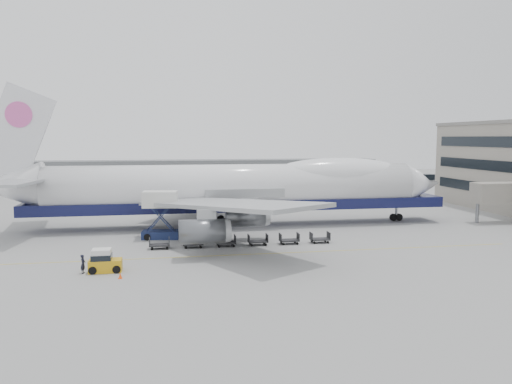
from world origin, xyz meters
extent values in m
plane|color=gray|center=(0.00, 0.00, 0.00)|extent=(260.00, 260.00, 0.00)
cube|color=gold|center=(0.00, -6.00, 0.01)|extent=(60.00, 0.15, 0.01)
cube|color=gray|center=(40.00, 8.00, 4.50)|extent=(9.00, 3.00, 3.00)
cylinder|color=slate|center=(36.00, 8.00, 1.50)|extent=(0.50, 0.50, 3.00)
cube|color=slate|center=(-10.00, 70.00, 3.50)|extent=(110.00, 8.00, 7.00)
cylinder|color=white|center=(0.00, 12.00, 5.70)|extent=(52.00, 6.40, 6.40)
cube|color=#10133D|center=(1.00, 12.00, 3.14)|extent=(60.00, 5.76, 1.50)
cone|color=white|center=(29.00, 12.00, 5.70)|extent=(6.00, 6.40, 6.40)
cone|color=white|center=(-30.50, 12.00, 6.30)|extent=(9.00, 6.40, 6.40)
ellipsoid|color=white|center=(15.60, 12.00, 7.46)|extent=(20.67, 5.78, 4.56)
cube|color=white|center=(-29.00, 12.00, 13.20)|extent=(10.52, 0.50, 13.56)
cylinder|color=#E559AD|center=(-28.50, 12.00, 15.70)|extent=(3.40, 0.30, 3.40)
cube|color=#9EA0A3|center=(-3.00, -2.28, 5.10)|extent=(20.35, 26.74, 2.26)
cube|color=#9EA0A3|center=(-3.00, 26.28, 5.10)|extent=(20.35, 26.74, 2.26)
cylinder|color=#595B60|center=(-6.00, 31.00, 2.90)|extent=(4.80, 2.60, 2.60)
cylinder|color=#595B60|center=(0.00, 22.00, 2.90)|extent=(4.80, 2.60, 2.60)
cylinder|color=#595B60|center=(0.00, 2.00, 2.90)|extent=(4.80, 2.60, 2.60)
cylinder|color=#595B60|center=(-6.00, -7.00, 2.90)|extent=(4.80, 2.60, 2.60)
cylinder|color=slate|center=(25.00, 12.00, 1.25)|extent=(0.36, 0.36, 2.50)
cylinder|color=black|center=(25.00, 12.00, 0.55)|extent=(1.10, 0.45, 1.10)
cylinder|color=slate|center=(-3.00, 9.00, 1.25)|extent=(0.36, 0.36, 2.50)
cylinder|color=black|center=(-3.00, 9.00, 0.55)|extent=(1.10, 0.45, 1.10)
cylinder|color=slate|center=(-3.00, 15.00, 1.25)|extent=(0.36, 0.36, 2.50)
cylinder|color=black|center=(-3.00, 15.00, 0.55)|extent=(1.10, 0.45, 1.10)
cube|color=#19234B|center=(-10.42, 4.50, 0.50)|extent=(4.83, 2.77, 1.01)
cube|color=silver|center=(-10.42, 4.50, 5.00)|extent=(4.49, 2.91, 2.02)
cube|color=#19234B|center=(-10.42, 3.49, 2.80)|extent=(3.27, 0.54, 3.62)
cube|color=#19234B|center=(-10.42, 5.51, 2.80)|extent=(3.27, 0.54, 3.62)
cube|color=slate|center=(-10.42, 5.97, 5.00)|extent=(2.32, 1.37, 0.15)
cylinder|color=black|center=(-12.07, 3.58, 0.41)|extent=(0.82, 0.32, 0.82)
cylinder|color=black|center=(-12.07, 5.42, 0.41)|extent=(0.82, 0.32, 0.82)
cylinder|color=black|center=(-8.77, 3.58, 0.41)|extent=(0.82, 0.32, 0.82)
cylinder|color=black|center=(-8.77, 5.42, 0.41)|extent=(0.82, 0.32, 0.82)
cube|color=gold|center=(-15.40, -10.62, 0.59)|extent=(3.03, 1.64, 1.19)
cube|color=silver|center=(-15.72, -10.62, 1.67)|extent=(1.74, 1.52, 1.08)
cube|color=black|center=(-15.72, -10.62, 1.46)|extent=(1.84, 1.63, 0.54)
cylinder|color=black|center=(-16.48, -11.32, 0.38)|extent=(0.76, 0.32, 0.76)
cylinder|color=black|center=(-16.48, -9.92, 0.38)|extent=(0.76, 0.32, 0.76)
cylinder|color=black|center=(-14.32, -11.32, 0.38)|extent=(0.76, 0.32, 0.76)
cylinder|color=black|center=(-14.32, -9.92, 0.38)|extent=(0.76, 0.32, 0.76)
imported|color=black|center=(-17.40, -10.82, 0.90)|extent=(0.53, 0.72, 1.80)
cone|color=#FF490D|center=(-13.82, -13.20, 0.27)|extent=(0.35, 0.35, 0.54)
cube|color=#FF490D|center=(-13.82, -13.20, 0.01)|extent=(0.37, 0.37, 0.03)
cube|color=#2D2D30|center=(-10.50, -1.52, 0.45)|extent=(2.30, 1.35, 0.18)
cube|color=#2D2D30|center=(-11.60, -1.52, 0.85)|extent=(0.08, 1.35, 0.90)
cube|color=#2D2D30|center=(-9.40, -1.52, 0.85)|extent=(0.08, 1.35, 0.90)
cylinder|color=black|center=(-11.35, -2.07, 0.15)|extent=(0.30, 0.12, 0.30)
cylinder|color=black|center=(-11.35, -0.97, 0.15)|extent=(0.30, 0.12, 0.30)
cylinder|color=black|center=(-9.65, -2.07, 0.15)|extent=(0.30, 0.12, 0.30)
cylinder|color=black|center=(-9.65, -0.97, 0.15)|extent=(0.30, 0.12, 0.30)
cube|color=#2D2D30|center=(-6.68, -1.52, 0.45)|extent=(2.30, 1.35, 0.18)
cube|color=#2D2D30|center=(-7.78, -1.52, 0.85)|extent=(0.08, 1.35, 0.90)
cube|color=#2D2D30|center=(-5.58, -1.52, 0.85)|extent=(0.08, 1.35, 0.90)
cylinder|color=black|center=(-7.53, -2.07, 0.15)|extent=(0.30, 0.12, 0.30)
cylinder|color=black|center=(-7.53, -0.97, 0.15)|extent=(0.30, 0.12, 0.30)
cylinder|color=black|center=(-5.83, -2.07, 0.15)|extent=(0.30, 0.12, 0.30)
cylinder|color=black|center=(-5.83, -0.97, 0.15)|extent=(0.30, 0.12, 0.30)
cube|color=#2D2D30|center=(-2.86, -1.52, 0.45)|extent=(2.30, 1.35, 0.18)
cube|color=#2D2D30|center=(-3.96, -1.52, 0.85)|extent=(0.08, 1.35, 0.90)
cube|color=#2D2D30|center=(-1.76, -1.52, 0.85)|extent=(0.08, 1.35, 0.90)
cylinder|color=black|center=(-3.71, -2.07, 0.15)|extent=(0.30, 0.12, 0.30)
cylinder|color=black|center=(-3.71, -0.97, 0.15)|extent=(0.30, 0.12, 0.30)
cylinder|color=black|center=(-2.01, -2.07, 0.15)|extent=(0.30, 0.12, 0.30)
cylinder|color=black|center=(-2.01, -0.97, 0.15)|extent=(0.30, 0.12, 0.30)
cube|color=#2D2D30|center=(0.96, -1.52, 0.45)|extent=(2.30, 1.35, 0.18)
cube|color=#2D2D30|center=(-0.14, -1.52, 0.85)|extent=(0.08, 1.35, 0.90)
cube|color=#2D2D30|center=(2.06, -1.52, 0.85)|extent=(0.08, 1.35, 0.90)
cylinder|color=black|center=(0.11, -2.07, 0.15)|extent=(0.30, 0.12, 0.30)
cylinder|color=black|center=(0.11, -0.97, 0.15)|extent=(0.30, 0.12, 0.30)
cylinder|color=black|center=(1.81, -2.07, 0.15)|extent=(0.30, 0.12, 0.30)
cylinder|color=black|center=(1.81, -0.97, 0.15)|extent=(0.30, 0.12, 0.30)
cube|color=#2D2D30|center=(4.78, -1.52, 0.45)|extent=(2.30, 1.35, 0.18)
cube|color=#2D2D30|center=(3.68, -1.52, 0.85)|extent=(0.08, 1.35, 0.90)
cube|color=#2D2D30|center=(5.88, -1.52, 0.85)|extent=(0.08, 1.35, 0.90)
cylinder|color=black|center=(3.93, -2.07, 0.15)|extent=(0.30, 0.12, 0.30)
cylinder|color=black|center=(3.93, -0.97, 0.15)|extent=(0.30, 0.12, 0.30)
cylinder|color=black|center=(5.63, -2.07, 0.15)|extent=(0.30, 0.12, 0.30)
cylinder|color=black|center=(5.63, -0.97, 0.15)|extent=(0.30, 0.12, 0.30)
cube|color=#2D2D30|center=(8.60, -1.52, 0.45)|extent=(2.30, 1.35, 0.18)
cube|color=#2D2D30|center=(7.50, -1.52, 0.85)|extent=(0.08, 1.35, 0.90)
cube|color=#2D2D30|center=(9.70, -1.52, 0.85)|extent=(0.08, 1.35, 0.90)
cylinder|color=black|center=(7.75, -2.07, 0.15)|extent=(0.30, 0.12, 0.30)
cylinder|color=black|center=(7.75, -0.97, 0.15)|extent=(0.30, 0.12, 0.30)
cylinder|color=black|center=(9.45, -2.07, 0.15)|extent=(0.30, 0.12, 0.30)
cylinder|color=black|center=(9.45, -0.97, 0.15)|extent=(0.30, 0.12, 0.30)
camera|label=1|loc=(-9.41, -58.66, 12.68)|focal=35.00mm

